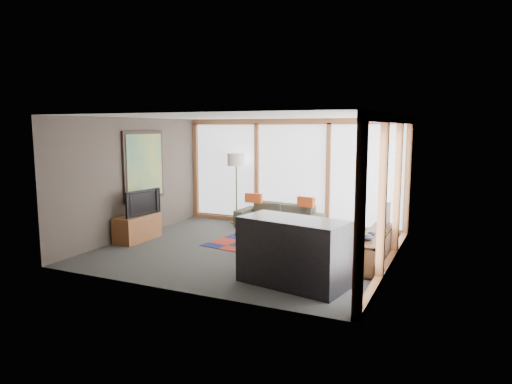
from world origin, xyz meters
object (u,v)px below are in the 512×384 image
at_px(tv_console, 138,228).
at_px(television, 140,202).
at_px(bookshelf, 375,248).
at_px(coffee_table, 271,245).
at_px(floor_lamp, 236,188).
at_px(bar_counter, 293,252).
at_px(sofa, 279,217).

distance_m(tv_console, television, 0.55).
bearing_deg(bookshelf, coffee_table, -168.39).
bearing_deg(bookshelf, floor_lamp, 152.39).
xyz_separation_m(floor_lamp, coffee_table, (1.94, -2.36, -0.67)).
bearing_deg(bar_counter, floor_lamp, 138.69).
height_order(floor_lamp, bar_counter, floor_lamp).
distance_m(floor_lamp, bar_counter, 4.69).
bearing_deg(bar_counter, sofa, 126.03).
height_order(tv_console, bar_counter, bar_counter).
bearing_deg(coffee_table, tv_console, -178.09).
xyz_separation_m(sofa, coffee_table, (0.70, -2.13, -0.09)).
xyz_separation_m(bookshelf, television, (-4.84, -0.44, 0.56)).
relative_size(floor_lamp, coffee_table, 1.43).
distance_m(coffee_table, bookshelf, 1.89).
height_order(sofa, bookshelf, sofa).
bearing_deg(coffee_table, bar_counter, -55.26).
distance_m(sofa, coffee_table, 2.25).
xyz_separation_m(bookshelf, bar_counter, (-0.93, -1.72, 0.25)).
bearing_deg(television, bookshelf, -77.11).
height_order(bookshelf, television, television).
relative_size(sofa, tv_console, 1.88).
bearing_deg(bar_counter, television, 172.91).
height_order(sofa, floor_lamp, floor_lamp).
relative_size(sofa, coffee_table, 1.66).
bearing_deg(tv_console, bookshelf, 5.62).
xyz_separation_m(floor_lamp, bar_counter, (2.86, -3.70, -0.37)).
relative_size(tv_console, television, 1.15).
xyz_separation_m(tv_console, television, (0.06, 0.04, 0.55)).
relative_size(coffee_table, television, 1.30).
distance_m(coffee_table, bar_counter, 1.65).
bearing_deg(television, floor_lamp, -15.69).
relative_size(floor_lamp, television, 1.86).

